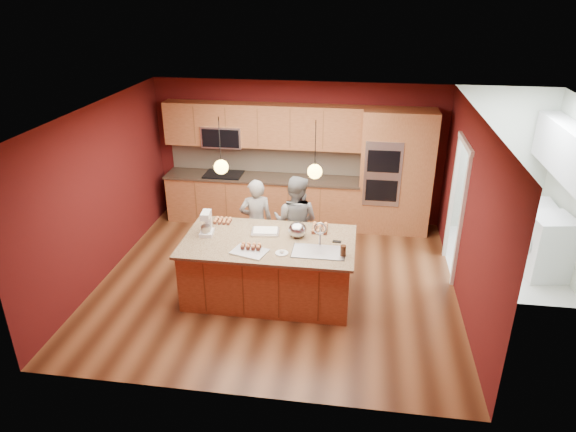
% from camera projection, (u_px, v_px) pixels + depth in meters
% --- Properties ---
extents(floor, '(5.50, 5.50, 0.00)m').
position_uv_depth(floor, '(277.00, 281.00, 8.12)').
color(floor, '#442312').
rests_on(floor, ground).
extents(ceiling, '(5.50, 5.50, 0.00)m').
position_uv_depth(ceiling, '(275.00, 112.00, 7.01)').
color(ceiling, silver).
rests_on(ceiling, ground).
extents(wall_back, '(5.50, 0.00, 5.50)m').
position_uv_depth(wall_back, '(298.00, 153.00, 9.82)').
color(wall_back, '#4D1110').
rests_on(wall_back, ground).
extents(wall_front, '(5.50, 0.00, 5.50)m').
position_uv_depth(wall_front, '(236.00, 296.00, 5.31)').
color(wall_front, '#4D1110').
rests_on(wall_front, ground).
extents(wall_left, '(0.00, 5.00, 5.00)m').
position_uv_depth(wall_left, '(101.00, 193.00, 7.93)').
color(wall_left, '#4D1110').
rests_on(wall_left, ground).
extents(wall_right, '(0.00, 5.00, 5.00)m').
position_uv_depth(wall_right, '(469.00, 214.00, 7.20)').
color(wall_right, '#4D1110').
rests_on(wall_right, ground).
extents(cabinet_run, '(3.74, 0.64, 2.30)m').
position_uv_depth(cabinet_run, '(261.00, 173.00, 9.83)').
color(cabinet_run, brown).
rests_on(cabinet_run, floor).
extents(oven_column, '(1.30, 0.62, 2.30)m').
position_uv_depth(oven_column, '(396.00, 172.00, 9.38)').
color(oven_column, brown).
rests_on(oven_column, floor).
extents(doorway_trim, '(0.08, 1.11, 2.20)m').
position_uv_depth(doorway_trim, '(456.00, 211.00, 8.05)').
color(doorway_trim, white).
rests_on(doorway_trim, wall_right).
extents(laundry_room, '(2.60, 2.70, 2.70)m').
position_uv_depth(laundry_room, '(570.00, 152.00, 7.82)').
color(laundry_room, silver).
rests_on(laundry_room, ground).
extents(pendant_left, '(0.20, 0.20, 0.80)m').
position_uv_depth(pendant_left, '(221.00, 167.00, 7.05)').
color(pendant_left, black).
rests_on(pendant_left, ceiling).
extents(pendant_right, '(0.20, 0.20, 0.80)m').
position_uv_depth(pendant_right, '(315.00, 171.00, 6.88)').
color(pendant_right, black).
rests_on(pendant_right, ceiling).
extents(island, '(2.49, 1.39, 1.30)m').
position_uv_depth(island, '(270.00, 267.00, 7.59)').
color(island, brown).
rests_on(island, floor).
extents(person_left, '(0.62, 0.50, 1.48)m').
position_uv_depth(person_left, '(256.00, 222.00, 8.39)').
color(person_left, black).
rests_on(person_left, floor).
extents(person_right, '(0.87, 0.73, 1.57)m').
position_uv_depth(person_right, '(296.00, 222.00, 8.28)').
color(person_right, gray).
rests_on(person_right, floor).
extents(stand_mixer, '(0.21, 0.28, 0.36)m').
position_uv_depth(stand_mixer, '(207.00, 225.00, 7.53)').
color(stand_mixer, silver).
rests_on(stand_mixer, island).
extents(sheet_cake, '(0.44, 0.34, 0.05)m').
position_uv_depth(sheet_cake, '(265.00, 231.00, 7.63)').
color(sheet_cake, white).
rests_on(sheet_cake, island).
extents(cooling_rack, '(0.55, 0.45, 0.02)m').
position_uv_depth(cooling_rack, '(250.00, 252.00, 7.08)').
color(cooling_rack, silver).
rests_on(cooling_rack, island).
extents(mixing_bowl, '(0.27, 0.27, 0.23)m').
position_uv_depth(mixing_bowl, '(297.00, 230.00, 7.48)').
color(mixing_bowl, '#B8BBBF').
rests_on(mixing_bowl, island).
extents(plate, '(0.18, 0.18, 0.01)m').
position_uv_depth(plate, '(282.00, 253.00, 7.04)').
color(plate, silver).
rests_on(plate, island).
extents(tumbler, '(0.08, 0.08, 0.16)m').
position_uv_depth(tumbler, '(343.00, 251.00, 6.95)').
color(tumbler, '#391F12').
rests_on(tumbler, island).
extents(phone, '(0.13, 0.08, 0.01)m').
position_uv_depth(phone, '(337.00, 242.00, 7.36)').
color(phone, black).
rests_on(phone, island).
extents(cupcakes_left, '(0.28, 0.21, 0.06)m').
position_uv_depth(cupcakes_left, '(223.00, 221.00, 7.96)').
color(cupcakes_left, '#DD8A4E').
rests_on(cupcakes_left, island).
extents(cupcakes_rack, '(0.30, 0.15, 0.07)m').
position_uv_depth(cupcakes_rack, '(251.00, 246.00, 7.14)').
color(cupcakes_rack, '#DD8A4E').
rests_on(cupcakes_rack, island).
extents(cupcakes_right, '(0.25, 0.34, 0.08)m').
position_uv_depth(cupcakes_right, '(320.00, 228.00, 7.70)').
color(cupcakes_right, '#DD8A4E').
rests_on(cupcakes_right, island).
extents(washer, '(0.73, 0.75, 1.02)m').
position_uv_depth(washer, '(547.00, 247.00, 8.10)').
color(washer, silver).
rests_on(washer, floor).
extents(dryer, '(0.58, 0.60, 0.93)m').
position_uv_depth(dryer, '(532.00, 227.00, 8.84)').
color(dryer, silver).
rests_on(dryer, floor).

